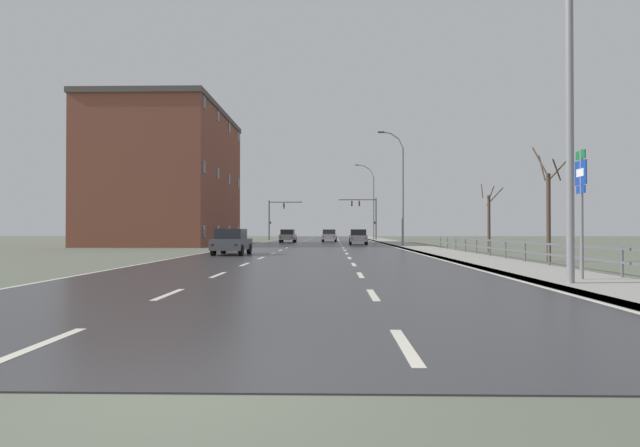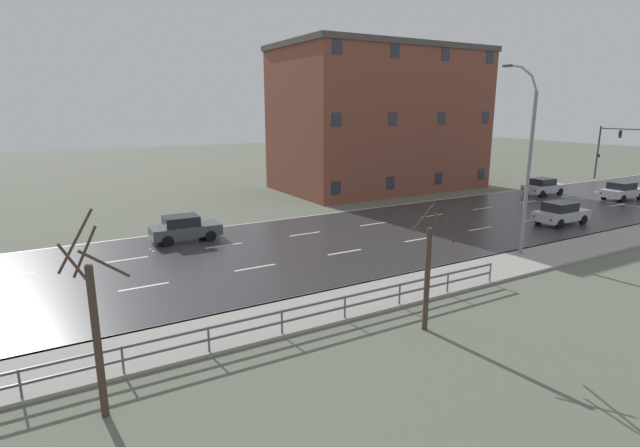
{
  "view_description": "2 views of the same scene",
  "coord_description": "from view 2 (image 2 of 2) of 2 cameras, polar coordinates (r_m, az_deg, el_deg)",
  "views": [
    {
      "loc": [
        1.4,
        -4.89,
        1.49
      ],
      "look_at": [
        -0.16,
        66.38,
        2.37
      ],
      "focal_mm": 30.39,
      "sensor_mm": 36.0,
      "label": 1
    },
    {
      "loc": [
        24.29,
        20.07,
        7.92
      ],
      "look_at": [
        0.0,
        34.15,
        1.22
      ],
      "focal_mm": 27.41,
      "sensor_mm": 36.0,
      "label": 2
    }
  ],
  "objects": [
    {
      "name": "brick_building",
      "position": [
        49.47,
        6.93,
        12.04
      ],
      "size": [
        11.61,
        19.84,
        13.58
      ],
      "color": "brown",
      "rests_on": "ground"
    },
    {
      "name": "bare_tree_near",
      "position": [
        13.82,
        -24.73,
        -11.29
      ],
      "size": [
        1.49,
        1.58,
        5.45
      ],
      "color": "#423328",
      "rests_on": "ground"
    },
    {
      "name": "car_near_right",
      "position": [
        50.31,
        31.82,
        3.27
      ],
      "size": [
        1.93,
        4.15,
        1.57
      ],
      "rotation": [
        0.0,
        0.0,
        -0.03
      ],
      "color": "#B7B7BC",
      "rests_on": "ground"
    },
    {
      "name": "car_distant",
      "position": [
        49.57,
        24.61,
        3.95
      ],
      "size": [
        1.9,
        4.13,
        1.57
      ],
      "rotation": [
        0.0,
        0.0,
        -0.02
      ],
      "color": "#B7B7BC",
      "rests_on": "ground"
    },
    {
      "name": "street_lamp_midground",
      "position": [
        28.17,
        23.0,
        6.42
      ],
      "size": [
        2.27,
        0.24,
        10.18
      ],
      "color": "slate",
      "rests_on": "ground"
    },
    {
      "name": "bare_tree_mid",
      "position": [
        17.88,
        12.54,
        -5.74
      ],
      "size": [
        1.48,
        1.41,
        4.64
      ],
      "color": "#423328",
      "rests_on": "ground"
    },
    {
      "name": "ground_plane",
      "position": [
        37.86,
        18.45,
        0.56
      ],
      "size": [
        160.0,
        160.0,
        0.12
      ],
      "color": "#5B6051"
    },
    {
      "name": "traffic_signal_left",
      "position": [
        63.3,
        30.47,
        7.94
      ],
      "size": [
        4.98,
        0.36,
        5.89
      ],
      "color": "#38383A",
      "rests_on": "ground"
    },
    {
      "name": "road_asphalt_strip",
      "position": [
        47.4,
        28.17,
        2.22
      ],
      "size": [
        14.0,
        120.0,
        0.03
      ],
      "color": "#303033",
      "rests_on": "ground"
    },
    {
      "name": "car_near_left",
      "position": [
        30.63,
        -15.52,
        -0.51
      ],
      "size": [
        1.93,
        4.15,
        1.57
      ],
      "rotation": [
        0.0,
        0.0,
        -0.03
      ],
      "color": "#474C51",
      "rests_on": "ground"
    },
    {
      "name": "car_mid_centre",
      "position": [
        37.64,
        26.32,
        1.12
      ],
      "size": [
        1.89,
        4.13,
        1.57
      ],
      "rotation": [
        0.0,
        0.0,
        -0.02
      ],
      "color": "#B7B7BC",
      "rests_on": "ground"
    },
    {
      "name": "guardrail",
      "position": [
        16.15,
        -26.87,
        -14.69
      ],
      "size": [
        0.07,
        34.43,
        1.0
      ],
      "color": "#515459",
      "rests_on": "ground"
    }
  ]
}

